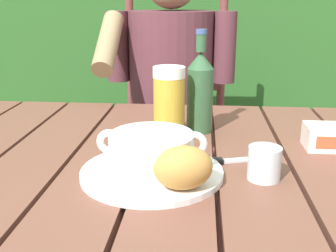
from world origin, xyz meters
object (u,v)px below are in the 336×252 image
object	(u,v)px
serving_plate	(152,172)
water_glass_small	(264,163)
butter_tub	(328,137)
bread_roll	(183,168)
beer_glass	(169,103)
table_knife	(221,161)
soup_bowl	(152,151)
beer_bottle	(200,91)
chair_near_diner	(174,128)
person_eating	(169,91)

from	to	relation	value
serving_plate	water_glass_small	bearing A→B (deg)	0.22
water_glass_small	butter_tub	world-z (taller)	water_glass_small
serving_plate	bread_roll	distance (m)	0.11
beer_glass	table_knife	size ratio (longest dim) A/B	1.10
serving_plate	soup_bowl	distance (m)	0.04
soup_bowl	butter_tub	world-z (taller)	soup_bowl
table_knife	beer_bottle	bearing A→B (deg)	102.94
beer_glass	water_glass_small	size ratio (longest dim) A/B	2.75
chair_near_diner	beer_bottle	size ratio (longest dim) A/B	4.07
serving_plate	beer_glass	world-z (taller)	beer_glass
serving_plate	soup_bowl	size ratio (longest dim) A/B	1.30
chair_near_diner	table_knife	size ratio (longest dim) A/B	6.58
chair_near_diner	serving_plate	size ratio (longest dim) A/B	3.79
soup_bowl	butter_tub	distance (m)	0.43
person_eating	butter_tub	bearing A→B (deg)	-55.93
beer_glass	water_glass_small	xyz separation A→B (m)	(0.20, -0.22, -0.06)
chair_near_diner	table_knife	distance (m)	0.96
serving_plate	bread_roll	bearing A→B (deg)	-49.40
serving_plate	beer_glass	xyz separation A→B (m)	(0.02, 0.22, 0.08)
soup_bowl	beer_glass	xyz separation A→B (m)	(0.02, 0.22, 0.04)
serving_plate	soup_bowl	world-z (taller)	soup_bowl
beer_bottle	beer_glass	bearing A→B (deg)	-140.05
person_eating	table_knife	world-z (taller)	person_eating
beer_glass	butter_tub	world-z (taller)	beer_glass
bread_roll	table_knife	world-z (taller)	bread_roll
chair_near_diner	butter_tub	world-z (taller)	chair_near_diner
serving_plate	person_eating	bearing A→B (deg)	92.05
serving_plate	butter_tub	size ratio (longest dim) A/B	2.70
butter_tub	beer_glass	bearing A→B (deg)	173.70
serving_plate	table_knife	bearing A→B (deg)	27.90
soup_bowl	water_glass_small	world-z (taller)	soup_bowl
chair_near_diner	table_knife	world-z (taller)	chair_near_diner
table_knife	chair_near_diner	bearing A→B (deg)	100.09
chair_near_diner	table_knife	bearing A→B (deg)	-79.91
water_glass_small	table_knife	xyz separation A→B (m)	(-0.08, 0.07, -0.03)
chair_near_diner	beer_bottle	distance (m)	0.79
beer_glass	beer_bottle	bearing A→B (deg)	39.95
beer_glass	beer_bottle	size ratio (longest dim) A/B	0.68
bread_roll	chair_near_diner	bearing A→B (deg)	94.83
bread_roll	serving_plate	bearing A→B (deg)	130.60
water_glass_small	table_knife	distance (m)	0.11
bread_roll	person_eating	bearing A→B (deg)	96.12
table_knife	beer_glass	bearing A→B (deg)	129.12
beer_bottle	soup_bowl	bearing A→B (deg)	-107.41
soup_bowl	table_knife	bearing A→B (deg)	27.90
chair_near_diner	bread_roll	world-z (taller)	chair_near_diner
person_eating	bread_roll	bearing A→B (deg)	-83.88
chair_near_diner	soup_bowl	size ratio (longest dim) A/B	4.94
table_knife	soup_bowl	bearing A→B (deg)	-152.10
beer_bottle	table_knife	bearing A→B (deg)	-77.06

